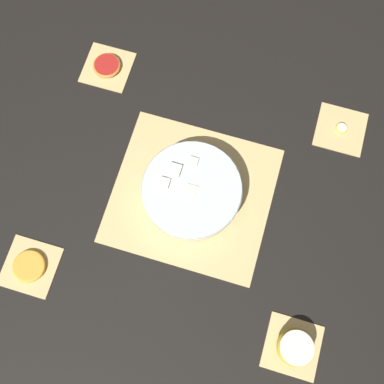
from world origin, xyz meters
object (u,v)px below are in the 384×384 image
apple_half (295,347)px  banana_coin_single (342,128)px  orange_slice_whole (29,266)px  grapefruit_slice (107,66)px  fruit_salad_bowl (192,191)px

apple_half → banana_coin_single: (0.00, -0.59, -0.02)m
orange_slice_whole → apple_half: bearing=180.0°
orange_slice_whole → banana_coin_single: (-0.68, -0.59, -0.00)m
apple_half → grapefruit_slice: (0.68, -0.59, -0.02)m
apple_half → grapefruit_slice: bearing=-41.0°
banana_coin_single → apple_half: bearing=90.0°
orange_slice_whole → grapefruit_slice: grapefruit_slice is taller
banana_coin_single → grapefruit_slice: bearing=0.0°
apple_half → orange_slice_whole: apple_half is taller
apple_half → banana_coin_single: apple_half is taller
orange_slice_whole → banana_coin_single: orange_slice_whole is taller
apple_half → orange_slice_whole: size_ratio=1.05×
apple_half → orange_slice_whole: bearing=0.0°
fruit_salad_bowl → banana_coin_single: 0.45m
banana_coin_single → grapefruit_slice: 0.68m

